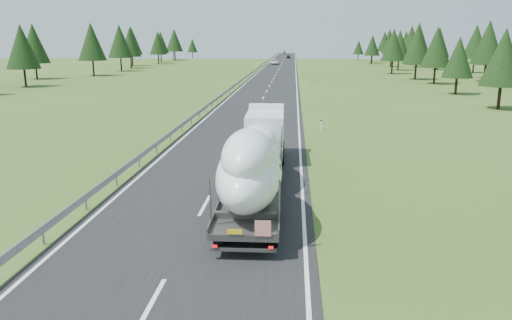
# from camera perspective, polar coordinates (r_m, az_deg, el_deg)

# --- Properties ---
(ground) EXTENTS (400.00, 400.00, 0.00)m
(ground) POSITION_cam_1_polar(r_m,az_deg,el_deg) (15.56, -11.85, -15.79)
(ground) COLOR #38521B
(ground) RESTS_ON ground
(road_surface) EXTENTS (10.00, 400.00, 0.02)m
(road_surface) POSITION_cam_1_polar(r_m,az_deg,el_deg) (113.32, 2.25, 9.68)
(road_surface) COLOR black
(road_surface) RESTS_ON ground
(guardrail) EXTENTS (0.10, 400.00, 0.76)m
(guardrail) POSITION_cam_1_polar(r_m,az_deg,el_deg) (113.53, -0.47, 10.00)
(guardrail) COLOR slate
(guardrail) RESTS_ON ground
(marker_posts) EXTENTS (0.13, 350.08, 1.00)m
(marker_posts) POSITION_cam_1_polar(r_m,az_deg,el_deg) (168.16, 5.20, 11.06)
(marker_posts) COLOR silver
(marker_posts) RESTS_ON ground
(highway_sign) EXTENTS (0.08, 0.90, 2.60)m
(highway_sign) POSITION_cam_1_polar(r_m,az_deg,el_deg) (93.22, 6.29, 9.90)
(highway_sign) COLOR slate
(highway_sign) RESTS_ON ground
(tree_line_right) EXTENTS (27.55, 244.25, 12.65)m
(tree_line_right) POSITION_cam_1_polar(r_m,az_deg,el_deg) (109.78, 23.21, 12.09)
(tree_line_right) COLOR black
(tree_line_right) RESTS_ON ground
(tree_line_left) EXTENTS (15.97, 243.67, 12.35)m
(tree_line_left) POSITION_cam_1_polar(r_m,az_deg,el_deg) (111.12, -21.49, 12.39)
(tree_line_left) COLOR black
(tree_line_left) RESTS_ON ground
(boat_truck) EXTENTS (2.75, 18.10, 4.22)m
(boat_truck) POSITION_cam_1_polar(r_m,az_deg,el_deg) (24.48, 0.04, 0.73)
(boat_truck) COLOR silver
(boat_truck) RESTS_ON ground
(distant_van) EXTENTS (2.81, 6.00, 1.66)m
(distant_van) POSITION_cam_1_polar(r_m,az_deg,el_deg) (162.72, 2.10, 11.13)
(distant_van) COLOR white
(distant_van) RESTS_ON ground
(distant_car_dark) EXTENTS (1.85, 4.32, 1.45)m
(distant_car_dark) POSITION_cam_1_polar(r_m,az_deg,el_deg) (220.24, 3.70, 11.70)
(distant_car_dark) COLOR black
(distant_car_dark) RESTS_ON ground
(distant_car_blue) EXTENTS (1.97, 4.84, 1.56)m
(distant_car_blue) POSITION_cam_1_polar(r_m,az_deg,el_deg) (308.35, 3.24, 12.23)
(distant_car_blue) COLOR #1A2B4A
(distant_car_blue) RESTS_ON ground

